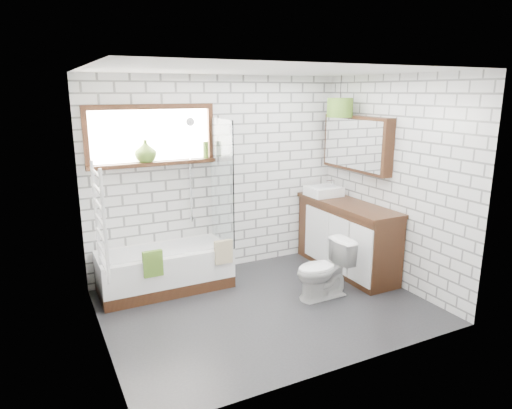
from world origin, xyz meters
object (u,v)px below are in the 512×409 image
bathtub (165,269)px  vanity (346,236)px  toilet (324,270)px  pendant (340,108)px  basin (324,191)px

bathtub → vanity: vanity is taller
vanity → toilet: (-0.75, -0.56, -0.12)m
toilet → pendant: size_ratio=2.06×
toilet → bathtub: bearing=-124.7°
bathtub → vanity: 2.35m
bathtub → vanity: (2.29, -0.48, 0.21)m
basin → bathtub: bearing=179.5°
bathtub → basin: basin is taller
pendant → basin: bearing=110.0°
vanity → basin: 0.70m
vanity → basin: size_ratio=3.75×
bathtub → toilet: 1.87m
basin → toilet: (-0.69, -1.02, -0.65)m
vanity → toilet: 0.94m
basin → pendant: size_ratio=1.31×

